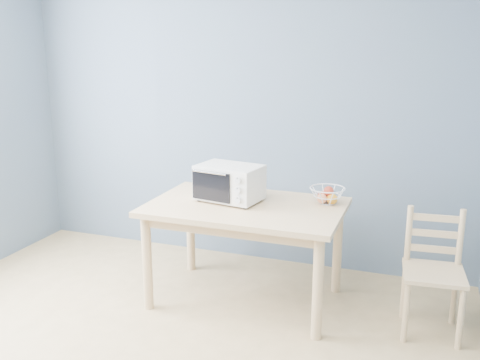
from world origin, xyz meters
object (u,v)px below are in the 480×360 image
(fruit_basket, at_px, (327,195))
(dining_chair, at_px, (433,274))
(dining_table, at_px, (246,218))
(toaster_oven, at_px, (227,182))

(fruit_basket, bearing_deg, dining_chair, -16.04)
(dining_table, bearing_deg, fruit_basket, 22.11)
(dining_table, height_order, toaster_oven, toaster_oven)
(fruit_basket, xyz_separation_m, dining_chair, (0.76, -0.22, -0.41))
(dining_table, bearing_deg, dining_chair, 0.16)
(toaster_oven, distance_m, fruit_basket, 0.74)
(toaster_oven, distance_m, dining_chair, 1.55)
(toaster_oven, bearing_deg, dining_table, -7.36)
(dining_table, xyz_separation_m, fruit_basket, (0.55, 0.22, 0.16))
(dining_chair, bearing_deg, dining_table, 175.12)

